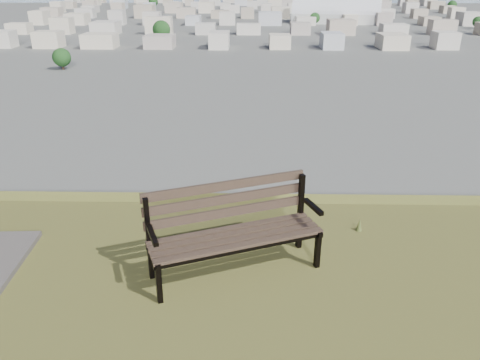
{
  "coord_description": "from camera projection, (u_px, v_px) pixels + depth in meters",
  "views": [
    {
      "loc": [
        0.91,
        -2.36,
        28.18
      ],
      "look_at": [
        0.77,
        4.19,
        25.3
      ],
      "focal_mm": 35.0,
      "sensor_mm": 36.0,
      "label": 1
    }
  ],
  "objects": [
    {
      "name": "city_trees",
      "position": [
        209.0,
        14.0,
        304.12
      ],
      "size": [
        406.52,
        387.2,
        9.98
      ],
      "color": "#322219",
      "rests_on": "ground"
    },
    {
      "name": "arena",
      "position": [
        336.0,
        14.0,
        297.81
      ],
      "size": [
        57.3,
        32.73,
        22.77
      ],
      "rotation": [
        0.0,
        0.0,
        -0.19
      ],
      "color": "beige",
      "rests_on": "ground"
    },
    {
      "name": "park_bench",
      "position": [
        233.0,
        225.0,
        5.31
      ],
      "size": [
        2.04,
        1.3,
        1.02
      ],
      "rotation": [
        0.0,
        0.0,
        0.38
      ],
      "color": "#463328",
      "rests_on": "hilltop_mesa"
    },
    {
      "name": "city_blocks",
      "position": [
        250.0,
        9.0,
        373.18
      ],
      "size": [
        395.0,
        361.0,
        7.0
      ],
      "color": "beige",
      "rests_on": "ground"
    }
  ]
}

